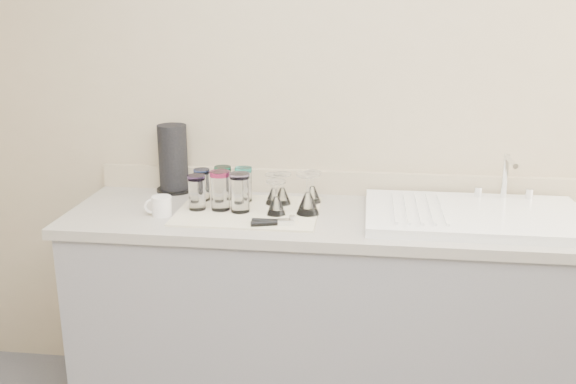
# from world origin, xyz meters

# --- Properties ---
(room_envelope) EXTENTS (3.54, 3.50, 2.52)m
(room_envelope) POSITION_xyz_m (0.00, 0.00, 1.56)
(room_envelope) COLOR #515156
(room_envelope) RESTS_ON ground
(counter_unit) EXTENTS (2.06, 0.62, 0.90)m
(counter_unit) POSITION_xyz_m (0.00, 1.20, 0.45)
(counter_unit) COLOR gray
(counter_unit) RESTS_ON ground
(sink_unit) EXTENTS (0.82, 0.50, 0.22)m
(sink_unit) POSITION_xyz_m (0.55, 1.20, 0.92)
(sink_unit) COLOR white
(sink_unit) RESTS_ON counter_unit
(dish_towel) EXTENTS (0.55, 0.42, 0.01)m
(dish_towel) POSITION_xyz_m (-0.32, 1.19, 0.90)
(dish_towel) COLOR white
(dish_towel) RESTS_ON counter_unit
(tumbler_teal) EXTENTS (0.07, 0.07, 0.13)m
(tumbler_teal) POSITION_xyz_m (-0.53, 1.30, 0.97)
(tumbler_teal) COLOR white
(tumbler_teal) RESTS_ON dish_towel
(tumbler_cyan) EXTENTS (0.07, 0.07, 0.14)m
(tumbler_cyan) POSITION_xyz_m (-0.45, 1.32, 0.98)
(tumbler_cyan) COLOR white
(tumbler_cyan) RESTS_ON dish_towel
(tumbler_purple) EXTENTS (0.07, 0.07, 0.14)m
(tumbler_purple) POSITION_xyz_m (-0.36, 1.31, 0.98)
(tumbler_purple) COLOR white
(tumbler_purple) RESTS_ON dish_towel
(tumbler_magenta) EXTENTS (0.07, 0.07, 0.14)m
(tumbler_magenta) POSITION_xyz_m (-0.52, 1.18, 0.98)
(tumbler_magenta) COLOR white
(tumbler_magenta) RESTS_ON dish_towel
(tumbler_blue) EXTENTS (0.08, 0.08, 0.16)m
(tumbler_blue) POSITION_xyz_m (-0.43, 1.18, 0.99)
(tumbler_blue) COLOR white
(tumbler_blue) RESTS_ON dish_towel
(tumbler_lavender) EXTENTS (0.08, 0.08, 0.16)m
(tumbler_lavender) POSITION_xyz_m (-0.35, 1.17, 0.99)
(tumbler_lavender) COLOR white
(tumbler_lavender) RESTS_ON dish_towel
(goblet_back_left) EXTENTS (0.07, 0.07, 0.13)m
(goblet_back_left) POSITION_xyz_m (-0.20, 1.29, 0.95)
(goblet_back_left) COLOR white
(goblet_back_left) RESTS_ON dish_towel
(goblet_back_right) EXTENTS (0.07, 0.07, 0.13)m
(goblet_back_right) POSITION_xyz_m (-0.08, 1.33, 0.95)
(goblet_back_right) COLOR white
(goblet_back_right) RESTS_ON dish_towel
(goblet_front_left) EXTENTS (0.07, 0.07, 0.13)m
(goblet_front_left) POSITION_xyz_m (-0.20, 1.15, 0.95)
(goblet_front_left) COLOR white
(goblet_front_left) RESTS_ON dish_towel
(goblet_front_right) EXTENTS (0.09, 0.09, 0.16)m
(goblet_front_right) POSITION_xyz_m (-0.08, 1.18, 0.96)
(goblet_front_right) COLOR white
(goblet_front_right) RESTS_ON dish_towel
(goblet_extra) EXTENTS (0.07, 0.07, 0.12)m
(goblet_extra) POSITION_xyz_m (-0.23, 1.29, 0.95)
(goblet_extra) COLOR white
(goblet_extra) RESTS_ON dish_towel
(can_opener) EXTENTS (0.16, 0.07, 0.02)m
(can_opener) POSITION_xyz_m (-0.20, 1.03, 0.92)
(can_opener) COLOR silver
(can_opener) RESTS_ON dish_towel
(white_mug) EXTENTS (0.11, 0.09, 0.08)m
(white_mug) POSITION_xyz_m (-0.65, 1.10, 0.94)
(white_mug) COLOR white
(white_mug) RESTS_ON counter_unit
(paper_towel_roll) EXTENTS (0.16, 0.16, 0.29)m
(paper_towel_roll) POSITION_xyz_m (-0.70, 1.44, 1.04)
(paper_towel_roll) COLOR black
(paper_towel_roll) RESTS_ON counter_unit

